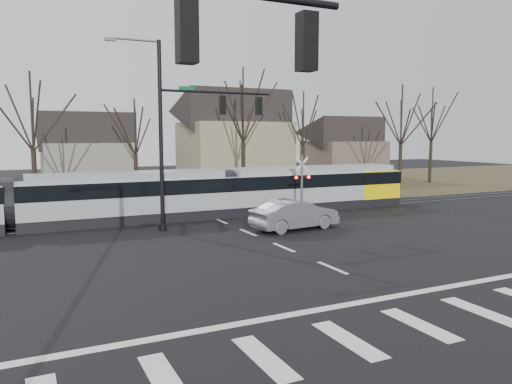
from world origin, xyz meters
name	(u,v)px	position (x,y,z in m)	size (l,w,h in m)	color
ground	(364,281)	(0.00, 0.00, 0.00)	(140.00, 140.00, 0.00)	black
grass_verge	(150,191)	(0.00, 32.00, 0.01)	(140.00, 28.00, 0.01)	#38331E
crosswalk	(451,318)	(0.00, -4.00, 0.01)	(27.00, 2.60, 0.01)	silver
stop_line	(399,296)	(0.00, -1.80, 0.01)	(28.00, 0.35, 0.01)	silver
lane_dashes	(209,216)	(0.00, 16.00, 0.01)	(0.18, 30.00, 0.01)	silver
rail_pair	(210,216)	(0.00, 15.80, 0.03)	(90.00, 1.52, 0.06)	#59595E
tram	(126,195)	(-5.27, 16.00, 1.64)	(39.73, 2.95, 3.01)	gray
sedan	(295,215)	(2.72, 9.68, 0.84)	(5.28, 2.43, 1.68)	slate
signal_pole_near_left	(60,102)	(-10.41, -6.00, 5.70)	(9.28, 0.44, 10.20)	black
signal_pole_far	(189,126)	(-2.41, 12.50, 5.70)	(9.28, 0.44, 10.20)	black
rail_crossing_signal	(302,189)	(5.00, 12.79, 1.89)	(1.08, 0.36, 4.00)	#59595B
tree_row	(190,138)	(2.00, 26.00, 5.00)	(59.20, 7.20, 10.00)	black
house_b	(87,148)	(-5.00, 36.00, 3.97)	(8.64, 7.56, 7.65)	slate
house_c	(234,135)	(9.00, 33.00, 5.23)	(10.80, 8.64, 10.10)	gray
house_d	(344,146)	(24.00, 35.00, 3.97)	(8.64, 7.56, 7.65)	brown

